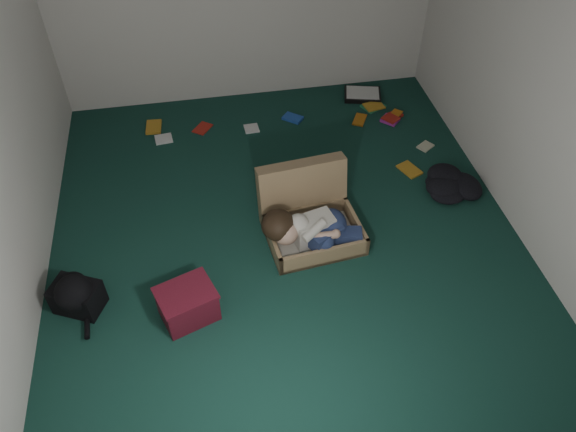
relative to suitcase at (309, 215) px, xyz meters
name	(u,v)px	position (x,y,z in m)	size (l,w,h in m)	color
floor	(285,232)	(-0.21, 0.00, -0.17)	(4.50, 4.50, 0.00)	#14392F
wall_front	(375,397)	(-0.21, -2.25, 1.13)	(4.50, 4.50, 0.00)	silver
wall_right	(543,80)	(1.79, 0.00, 1.13)	(4.50, 4.50, 0.00)	silver
suitcase	(309,215)	(0.00, 0.00, 0.00)	(0.86, 0.84, 0.57)	#9B7C55
person	(310,229)	(-0.03, -0.20, 0.05)	(0.86, 0.41, 0.36)	beige
maroon_bin	(187,304)	(-1.09, -0.73, -0.03)	(0.50, 0.45, 0.29)	#581120
backpack	(77,296)	(-1.91, -0.49, -0.04)	(0.44, 0.35, 0.26)	black
clothing_pile	(457,182)	(1.49, 0.27, -0.10)	(0.47, 0.38, 0.15)	black
paper_tray	(362,95)	(1.04, 1.95, -0.14)	(0.47, 0.40, 0.06)	black
book_scatter	(310,128)	(0.33, 1.44, -0.16)	(2.93, 1.35, 0.02)	#C68B23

